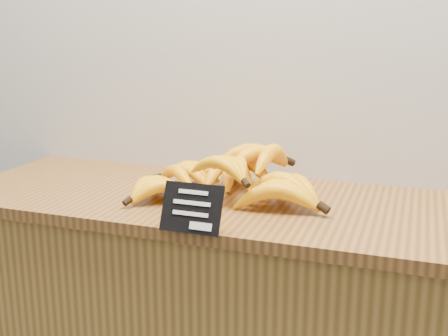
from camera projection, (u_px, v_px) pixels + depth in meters
The scene contains 3 objects.
counter_top at pixel (230, 203), 1.46m from camera, with size 1.48×0.54×0.03m, color brown.
chalkboard_sign at pixel (192, 208), 1.20m from camera, with size 0.14×0.01×0.11m, color black.
banana_pile at pixel (234, 177), 1.45m from camera, with size 0.54×0.40×0.13m.
Camera 1 is at (0.27, 1.43, 1.36)m, focal length 45.00 mm.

